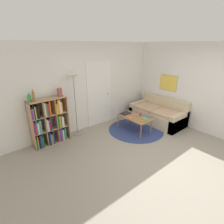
# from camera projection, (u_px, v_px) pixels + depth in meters

# --- Properties ---
(ground_plane) EXTENTS (14.00, 14.00, 0.00)m
(ground_plane) POSITION_uv_depth(u_px,v_px,m) (160.00, 160.00, 4.05)
(ground_plane) COLOR gray
(wall_back) EXTENTS (7.38, 0.11, 2.60)m
(wall_back) POSITION_uv_depth(u_px,v_px,m) (95.00, 86.00, 5.45)
(wall_back) COLOR silver
(wall_back) RESTS_ON ground_plane
(wall_right) EXTENTS (0.08, 5.57, 2.60)m
(wall_right) POSITION_uv_depth(u_px,v_px,m) (172.00, 83.00, 5.82)
(wall_right) COLOR silver
(wall_right) RESTS_ON ground_plane
(rug) EXTENTS (1.71, 1.71, 0.01)m
(rug) POSITION_uv_depth(u_px,v_px,m) (136.00, 130.00, 5.51)
(rug) COLOR navy
(rug) RESTS_ON ground_plane
(bookshelf) EXTENTS (0.95, 0.34, 1.24)m
(bookshelf) POSITION_uv_depth(u_px,v_px,m) (49.00, 123.00, 4.57)
(bookshelf) COLOR tan
(bookshelf) RESTS_ON ground_plane
(floor_lamp) EXTENTS (0.30, 0.30, 1.78)m
(floor_lamp) POSITION_uv_depth(u_px,v_px,m) (74.00, 85.00, 4.70)
(floor_lamp) COLOR gray
(floor_lamp) RESTS_ON ground_plane
(couch) EXTENTS (0.91, 1.80, 0.82)m
(couch) POSITION_uv_depth(u_px,v_px,m) (158.00, 114.00, 6.00)
(couch) COLOR #CCB793
(couch) RESTS_ON ground_plane
(coffee_table) EXTENTS (0.53, 1.05, 0.45)m
(coffee_table) POSITION_uv_depth(u_px,v_px,m) (134.00, 118.00, 5.35)
(coffee_table) COLOR #996B42
(coffee_table) RESTS_ON ground_plane
(laptop) EXTENTS (0.33, 0.25, 0.02)m
(laptop) POSITION_uv_depth(u_px,v_px,m) (125.00, 113.00, 5.58)
(laptop) COLOR black
(laptop) RESTS_ON coffee_table
(bowl) EXTENTS (0.10, 0.10, 0.04)m
(bowl) POSITION_uv_depth(u_px,v_px,m) (130.00, 118.00, 5.19)
(bowl) COLOR orange
(bowl) RESTS_ON coffee_table
(book_stack_on_table) EXTENTS (0.16, 0.19, 0.07)m
(book_stack_on_table) POSITION_uv_depth(u_px,v_px,m) (145.00, 120.00, 5.04)
(book_stack_on_table) COLOR gold
(book_stack_on_table) RESTS_ON coffee_table
(cup) EXTENTS (0.07, 0.07, 0.09)m
(cup) POSITION_uv_depth(u_px,v_px,m) (141.00, 115.00, 5.38)
(cup) COLOR #A33D33
(cup) RESTS_ON coffee_table
(bottle_left) EXTENTS (0.08, 0.08, 0.21)m
(bottle_left) POSITION_uv_depth(u_px,v_px,m) (30.00, 98.00, 4.08)
(bottle_left) COLOR #2D8438
(bottle_left) RESTS_ON bookshelf
(bottle_middle) EXTENTS (0.06, 0.06, 0.28)m
(bottle_middle) POSITION_uv_depth(u_px,v_px,m) (34.00, 96.00, 4.14)
(bottle_middle) COLOR olive
(bottle_middle) RESTS_ON bookshelf
(vase_on_shelf) EXTENTS (0.13, 0.13, 0.21)m
(vase_on_shelf) POSITION_uv_depth(u_px,v_px,m) (60.00, 92.00, 4.53)
(vase_on_shelf) COLOR #934C47
(vase_on_shelf) RESTS_ON bookshelf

